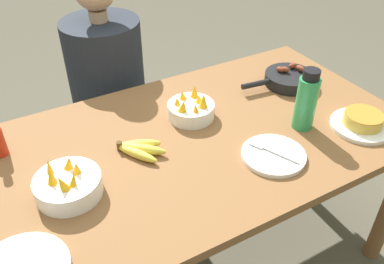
{
  "coord_description": "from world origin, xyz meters",
  "views": [
    {
      "loc": [
        -0.58,
        -1.02,
        1.62
      ],
      "look_at": [
        0.0,
        0.0,
        0.75
      ],
      "focal_mm": 38.0,
      "sensor_mm": 36.0,
      "label": 1
    }
  ],
  "objects_px": {
    "banana_bunch": "(139,149)",
    "skillet": "(288,79)",
    "fruit_bowl_citrus": "(191,109)",
    "frittata_plate_center": "(362,122)",
    "empty_plate_far_left": "(273,155)",
    "water_bottle": "(306,101)",
    "person_figure": "(111,109)",
    "fruit_bowl_mango": "(68,185)"
  },
  "relations": [
    {
      "from": "banana_bunch",
      "to": "skillet",
      "type": "bearing_deg",
      "value": 8.64
    },
    {
      "from": "banana_bunch",
      "to": "fruit_bowl_citrus",
      "type": "relative_size",
      "value": 0.89
    },
    {
      "from": "frittata_plate_center",
      "to": "empty_plate_far_left",
      "type": "bearing_deg",
      "value": 176.37
    },
    {
      "from": "skillet",
      "to": "banana_bunch",
      "type": "bearing_deg",
      "value": 15.75
    },
    {
      "from": "water_bottle",
      "to": "person_figure",
      "type": "distance_m",
      "value": 1.02
    },
    {
      "from": "frittata_plate_center",
      "to": "fruit_bowl_citrus",
      "type": "height_order",
      "value": "fruit_bowl_citrus"
    },
    {
      "from": "fruit_bowl_mango",
      "to": "fruit_bowl_citrus",
      "type": "distance_m",
      "value": 0.56
    },
    {
      "from": "fruit_bowl_citrus",
      "to": "fruit_bowl_mango",
      "type": "bearing_deg",
      "value": -161.13
    },
    {
      "from": "banana_bunch",
      "to": "person_figure",
      "type": "relative_size",
      "value": 0.14
    },
    {
      "from": "skillet",
      "to": "empty_plate_far_left",
      "type": "xyz_separation_m",
      "value": [
        -0.37,
        -0.36,
        -0.02
      ]
    },
    {
      "from": "banana_bunch",
      "to": "water_bottle",
      "type": "bearing_deg",
      "value": -14.59
    },
    {
      "from": "skillet",
      "to": "person_figure",
      "type": "distance_m",
      "value": 0.89
    },
    {
      "from": "fruit_bowl_mango",
      "to": "frittata_plate_center",
      "type": "bearing_deg",
      "value": -10.49
    },
    {
      "from": "fruit_bowl_mango",
      "to": "water_bottle",
      "type": "xyz_separation_m",
      "value": [
        0.87,
        -0.08,
        0.08
      ]
    },
    {
      "from": "banana_bunch",
      "to": "frittata_plate_center",
      "type": "bearing_deg",
      "value": -19.02
    },
    {
      "from": "person_figure",
      "to": "fruit_bowl_mango",
      "type": "bearing_deg",
      "value": -117.04
    },
    {
      "from": "empty_plate_far_left",
      "to": "banana_bunch",
      "type": "bearing_deg",
      "value": 147.76
    },
    {
      "from": "banana_bunch",
      "to": "person_figure",
      "type": "bearing_deg",
      "value": 80.21
    },
    {
      "from": "frittata_plate_center",
      "to": "person_figure",
      "type": "xyz_separation_m",
      "value": [
        -0.68,
        0.95,
        -0.26
      ]
    },
    {
      "from": "banana_bunch",
      "to": "fruit_bowl_mango",
      "type": "xyz_separation_m",
      "value": [
        -0.27,
        -0.08,
        0.02
      ]
    },
    {
      "from": "empty_plate_far_left",
      "to": "fruit_bowl_citrus",
      "type": "xyz_separation_m",
      "value": [
        -0.13,
        0.35,
        0.03
      ]
    },
    {
      "from": "banana_bunch",
      "to": "frittata_plate_center",
      "type": "relative_size",
      "value": 0.71
    },
    {
      "from": "fruit_bowl_citrus",
      "to": "water_bottle",
      "type": "height_order",
      "value": "water_bottle"
    },
    {
      "from": "fruit_bowl_mango",
      "to": "person_figure",
      "type": "xyz_separation_m",
      "value": [
        0.38,
        0.75,
        -0.28
      ]
    },
    {
      "from": "water_bottle",
      "to": "skillet",
      "type": "bearing_deg",
      "value": 59.37
    },
    {
      "from": "banana_bunch",
      "to": "skillet",
      "type": "distance_m",
      "value": 0.77
    },
    {
      "from": "fruit_bowl_mango",
      "to": "person_figure",
      "type": "distance_m",
      "value": 0.89
    },
    {
      "from": "fruit_bowl_citrus",
      "to": "water_bottle",
      "type": "distance_m",
      "value": 0.43
    },
    {
      "from": "frittata_plate_center",
      "to": "person_figure",
      "type": "relative_size",
      "value": 0.2
    },
    {
      "from": "frittata_plate_center",
      "to": "fruit_bowl_mango",
      "type": "distance_m",
      "value": 1.08
    },
    {
      "from": "fruit_bowl_citrus",
      "to": "water_bottle",
      "type": "bearing_deg",
      "value": -38.02
    },
    {
      "from": "empty_plate_far_left",
      "to": "fruit_bowl_citrus",
      "type": "bearing_deg",
      "value": 109.65
    },
    {
      "from": "frittata_plate_center",
      "to": "person_figure",
      "type": "distance_m",
      "value": 1.19
    },
    {
      "from": "skillet",
      "to": "frittata_plate_center",
      "type": "height_order",
      "value": "skillet"
    },
    {
      "from": "frittata_plate_center",
      "to": "banana_bunch",
      "type": "bearing_deg",
      "value": 160.98
    },
    {
      "from": "empty_plate_far_left",
      "to": "water_bottle",
      "type": "relative_size",
      "value": 0.93
    },
    {
      "from": "empty_plate_far_left",
      "to": "fruit_bowl_citrus",
      "type": "distance_m",
      "value": 0.38
    },
    {
      "from": "fruit_bowl_citrus",
      "to": "frittata_plate_center",
      "type": "bearing_deg",
      "value": -35.75
    },
    {
      "from": "fruit_bowl_citrus",
      "to": "empty_plate_far_left",
      "type": "bearing_deg",
      "value": -70.35
    },
    {
      "from": "banana_bunch",
      "to": "fruit_bowl_citrus",
      "type": "bearing_deg",
      "value": 21.55
    },
    {
      "from": "water_bottle",
      "to": "person_figure",
      "type": "xyz_separation_m",
      "value": [
        -0.49,
        0.83,
        -0.35
      ]
    },
    {
      "from": "frittata_plate_center",
      "to": "empty_plate_far_left",
      "type": "height_order",
      "value": "frittata_plate_center"
    }
  ]
}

